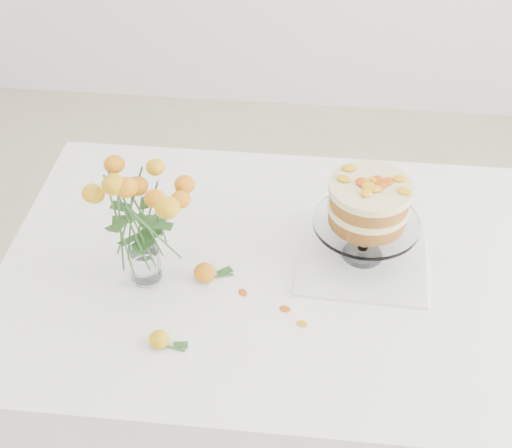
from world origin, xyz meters
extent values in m
plane|color=beige|center=(0.00, 0.00, 0.00)|extent=(4.00, 4.00, 0.00)
cube|color=tan|center=(0.00, 0.00, 0.73)|extent=(1.40, 0.90, 0.04)
cylinder|color=tan|center=(-0.62, 0.37, 0.35)|extent=(0.06, 0.06, 0.71)
cylinder|color=tan|center=(0.62, 0.37, 0.35)|extent=(0.06, 0.06, 0.71)
cube|color=white|center=(0.00, 0.00, 0.75)|extent=(1.42, 0.92, 0.01)
cube|color=white|center=(0.00, 0.46, 0.65)|extent=(1.42, 0.01, 0.20)
cube|color=white|center=(-0.71, 0.00, 0.65)|extent=(0.01, 0.92, 0.20)
cube|color=silver|center=(0.15, 0.05, 0.76)|extent=(0.31, 0.31, 0.01)
cylinder|color=silver|center=(0.15, 0.05, 0.82)|extent=(0.02, 0.02, 0.08)
cylinder|color=silver|center=(0.15, 0.05, 0.87)|extent=(0.25, 0.25, 0.01)
cylinder|color=olive|center=(0.15, 0.05, 0.89)|extent=(0.18, 0.18, 0.04)
cylinder|color=beige|center=(0.15, 0.05, 0.92)|extent=(0.19, 0.19, 0.02)
cylinder|color=olive|center=(0.15, 0.05, 0.94)|extent=(0.18, 0.18, 0.04)
cylinder|color=beige|center=(0.15, 0.05, 0.97)|extent=(0.20, 0.20, 0.02)
cylinder|color=silver|center=(-0.35, -0.08, 0.76)|extent=(0.06, 0.06, 0.01)
cylinder|color=silver|center=(-0.35, -0.08, 0.80)|extent=(0.07, 0.07, 0.08)
ellipsoid|color=orange|center=(-0.28, -0.27, 0.78)|extent=(0.04, 0.04, 0.04)
cylinder|color=#315F26|center=(-0.25, -0.28, 0.76)|extent=(0.05, 0.02, 0.00)
ellipsoid|color=#D2690A|center=(-0.21, -0.06, 0.78)|extent=(0.05, 0.05, 0.04)
cylinder|color=#315F26|center=(-0.18, -0.05, 0.76)|extent=(0.06, 0.02, 0.01)
ellipsoid|color=orange|center=(-0.12, -0.10, 0.76)|extent=(0.03, 0.02, 0.00)
ellipsoid|color=orange|center=(-0.02, -0.14, 0.76)|extent=(0.03, 0.02, 0.00)
ellipsoid|color=orange|center=(0.02, -0.18, 0.76)|extent=(0.03, 0.02, 0.00)
camera|label=1|loc=(0.03, -1.23, 1.94)|focal=50.00mm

